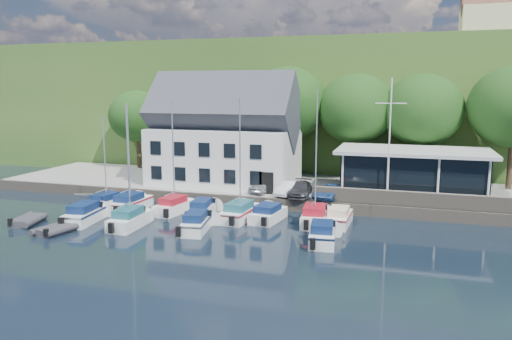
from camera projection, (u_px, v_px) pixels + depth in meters
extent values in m
plane|color=black|center=(236.00, 248.00, 32.86)|extent=(180.00, 180.00, 0.00)
cube|color=#9B9B95|center=(295.00, 190.00, 49.28)|extent=(60.00, 13.00, 1.00)
cube|color=#6D6557|center=(278.00, 204.00, 43.15)|extent=(60.00, 0.30, 1.00)
cube|color=#2E541F|center=(350.00, 101.00, 89.99)|extent=(160.00, 75.00, 16.00)
cube|color=#5D7038|center=(399.00, 57.00, 93.87)|extent=(50.00, 30.00, 0.30)
cube|color=#6D6557|center=(425.00, 200.00, 39.85)|extent=(18.00, 0.50, 1.20)
imported|color=silver|center=(263.00, 185.00, 45.62)|extent=(2.28, 3.97, 1.27)
imported|color=silver|center=(290.00, 188.00, 44.38)|extent=(2.31, 3.93, 1.22)
imported|color=#2B2B30|center=(301.00, 189.00, 44.01)|extent=(2.07, 4.44, 1.25)
imported|color=navy|center=(329.00, 191.00, 43.14)|extent=(2.36, 4.01, 1.29)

